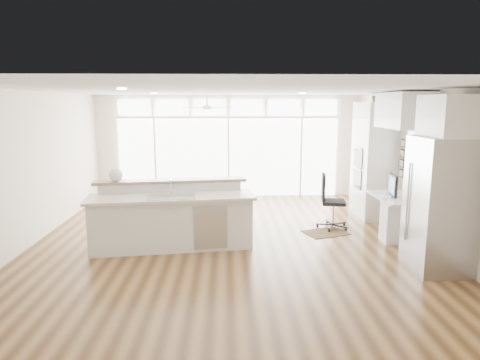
{
  "coord_description": "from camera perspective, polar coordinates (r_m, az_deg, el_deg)",
  "views": [
    {
      "loc": [
        -0.03,
        -7.42,
        2.47
      ],
      "look_at": [
        0.21,
        0.6,
        1.04
      ],
      "focal_mm": 32.0,
      "sensor_mm": 36.0,
      "label": 1
    }
  ],
  "objects": [
    {
      "name": "floor",
      "position": [
        7.82,
        -1.42,
        -8.36
      ],
      "size": [
        7.0,
        8.0,
        0.02
      ],
      "primitive_type": "cube",
      "color": "#492E16",
      "rests_on": "ground"
    },
    {
      "name": "ceiling",
      "position": [
        7.42,
        -1.51,
        11.9
      ],
      "size": [
        7.0,
        8.0,
        0.02
      ],
      "primitive_type": "cube",
      "color": "silver",
      "rests_on": "wall_back"
    },
    {
      "name": "wall_back",
      "position": [
        11.47,
        -1.55,
        4.53
      ],
      "size": [
        7.0,
        0.04,
        2.7
      ],
      "primitive_type": "cube",
      "color": "silver",
      "rests_on": "floor"
    },
    {
      "name": "wall_front",
      "position": [
        3.6,
        -1.16,
        -8.06
      ],
      "size": [
        7.0,
        0.04,
        2.7
      ],
      "primitive_type": "cube",
      "color": "silver",
      "rests_on": "floor"
    },
    {
      "name": "wall_left",
      "position": [
        8.26,
        -26.52,
        1.27
      ],
      "size": [
        0.04,
        8.0,
        2.7
      ],
      "primitive_type": "cube",
      "color": "silver",
      "rests_on": "floor"
    },
    {
      "name": "wall_right",
      "position": [
        8.29,
        23.52,
        1.52
      ],
      "size": [
        0.04,
        8.0,
        2.7
      ],
      "primitive_type": "cube",
      "color": "silver",
      "rests_on": "floor"
    },
    {
      "name": "glass_wall",
      "position": [
        11.44,
        -1.55,
        3.01
      ],
      "size": [
        5.8,
        0.06,
        2.08
      ],
      "primitive_type": "cube",
      "color": "white",
      "rests_on": "wall_back"
    },
    {
      "name": "transom_row",
      "position": [
        11.36,
        -1.58,
        9.68
      ],
      "size": [
        5.9,
        0.06,
        0.4
      ],
      "primitive_type": "cube",
      "color": "white",
      "rests_on": "wall_back"
    },
    {
      "name": "desk_window",
      "position": [
        8.52,
        22.53,
        3.16
      ],
      "size": [
        0.04,
        0.85,
        0.85
      ],
      "primitive_type": "cube",
      "color": "white",
      "rests_on": "wall_right"
    },
    {
      "name": "ceiling_fan",
      "position": [
        10.23,
        -4.41,
        10.16
      ],
      "size": [
        1.16,
        1.16,
        0.32
      ],
      "primitive_type": "cube",
      "color": "white",
      "rests_on": "ceiling"
    },
    {
      "name": "recessed_lights",
      "position": [
        7.62,
        -1.51,
        11.7
      ],
      "size": [
        3.4,
        3.0,
        0.02
      ],
      "primitive_type": "cube",
      "color": "white",
      "rests_on": "ceiling"
    },
    {
      "name": "oven_cabinet",
      "position": [
        9.83,
        17.32,
        2.55
      ],
      "size": [
        0.64,
        1.2,
        2.5
      ],
      "primitive_type": "cube",
      "color": "white",
      "rests_on": "floor"
    },
    {
      "name": "desk_nook",
      "position": [
        8.6,
        19.98,
        -4.57
      ],
      "size": [
        0.72,
        1.3,
        0.76
      ],
      "primitive_type": "cube",
      "color": "white",
      "rests_on": "floor"
    },
    {
      "name": "upper_cabinets",
      "position": [
        8.35,
        21.07,
        8.64
      ],
      "size": [
        0.64,
        1.3,
        0.64
      ],
      "primitive_type": "cube",
      "color": "white",
      "rests_on": "wall_right"
    },
    {
      "name": "refrigerator",
      "position": [
        6.99,
        25.08,
        -3.0
      ],
      "size": [
        0.76,
        0.9,
        2.0
      ],
      "primitive_type": "cube",
      "color": "#A6A7AB",
      "rests_on": "floor"
    },
    {
      "name": "fridge_cabinet",
      "position": [
        6.86,
        26.35,
        7.66
      ],
      "size": [
        0.64,
        0.9,
        0.6
      ],
      "primitive_type": "cube",
      "color": "white",
      "rests_on": "wall_right"
    },
    {
      "name": "framed_photos",
      "position": [
        9.1,
        20.88,
        2.71
      ],
      "size": [
        0.06,
        0.22,
        0.8
      ],
      "primitive_type": "cube",
      "color": "black",
      "rests_on": "wall_right"
    },
    {
      "name": "kitchen_island",
      "position": [
        7.48,
        -9.07,
        -4.78
      ],
      "size": [
        2.94,
        1.43,
        1.12
      ],
      "primitive_type": "cube",
      "rotation": [
        0.0,
        0.0,
        0.13
      ],
      "color": "white",
      "rests_on": "floor"
    },
    {
      "name": "rug",
      "position": [
        8.52,
        11.35,
        -6.89
      ],
      "size": [
        0.95,
        0.81,
        0.01
      ],
      "primitive_type": "cube",
      "rotation": [
        0.0,
        0.0,
        0.35
      ],
      "color": "#322210",
      "rests_on": "floor"
    },
    {
      "name": "office_chair",
      "position": [
        8.73,
        12.37,
        -2.84
      ],
      "size": [
        0.64,
        0.61,
        1.09
      ],
      "primitive_type": "cube",
      "rotation": [
        0.0,
        0.0,
        -0.16
      ],
      "color": "black",
      "rests_on": "floor"
    },
    {
      "name": "fishbowl",
      "position": [
        7.79,
        -16.23,
        0.68
      ],
      "size": [
        0.28,
        0.28,
        0.25
      ],
      "primitive_type": "sphere",
      "rotation": [
        0.0,
        0.0,
        0.13
      ],
      "color": "white",
      "rests_on": "kitchen_island"
    },
    {
      "name": "monitor",
      "position": [
        8.44,
        19.73,
        -0.63
      ],
      "size": [
        0.17,
        0.54,
        0.44
      ],
      "primitive_type": "cube",
      "rotation": [
        0.0,
        0.0,
        -0.15
      ],
      "color": "black",
      "rests_on": "desk_nook"
    },
    {
      "name": "keyboard",
      "position": [
        8.42,
        18.56,
        -2.07
      ],
      "size": [
        0.15,
        0.31,
        0.02
      ],
      "primitive_type": "cube",
      "rotation": [
        0.0,
        0.0,
        -0.13
      ],
      "color": "white",
      "rests_on": "desk_nook"
    },
    {
      "name": "potted_plant",
      "position": [
        9.76,
        17.75,
        10.58
      ],
      "size": [
        0.34,
        0.37,
        0.25
      ],
      "primitive_type": "imported",
      "rotation": [
        0.0,
        0.0,
        0.16
      ],
      "color": "#346129",
      "rests_on": "oven_cabinet"
    }
  ]
}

